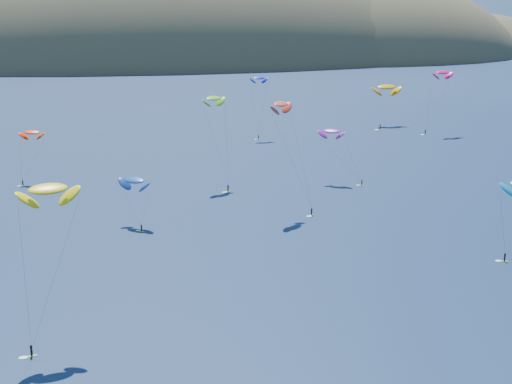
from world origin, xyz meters
name	(u,v)px	position (x,y,z in m)	size (l,w,h in m)	color
island	(184,69)	(39.40, 562.36, -10.74)	(730.00, 300.00, 210.00)	#3D3526
kitesurfer_1	(32,132)	(-52.36, 137.78, 13.78)	(7.24, 8.55, 15.73)	#97D017
kitesurfer_2	(48,189)	(-41.24, 37.03, 23.35)	(9.41, 9.51, 25.84)	#97D017
kitesurfer_3	(214,99)	(-2.97, 123.69, 23.74)	(8.17, 13.75, 25.91)	#97D017
kitesurfer_4	(259,78)	(23.85, 187.91, 21.73)	(6.88, 6.91, 23.65)	#97D017
kitesurfer_6	(332,131)	(29.55, 119.62, 14.22)	(11.41, 11.24, 16.30)	#97D017
kitesurfer_8	(443,72)	(93.27, 181.38, 22.91)	(12.19, 5.81, 25.36)	#97D017
kitesurfer_9	(281,104)	(8.63, 95.08, 25.93)	(10.89, 11.16, 28.20)	#97D017
kitesurfer_10	(134,180)	(-26.54, 91.42, 10.27)	(8.74, 11.20, 12.60)	#97D017
kitesurfer_11	(387,87)	(80.32, 203.33, 15.20)	(13.64, 14.68, 18.54)	#97D017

